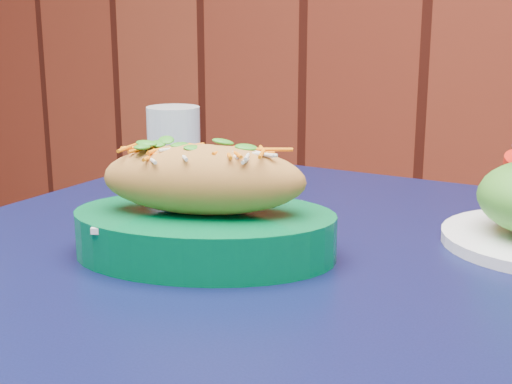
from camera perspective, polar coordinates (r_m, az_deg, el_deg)
The scene contains 3 objects.
cafe_table at distance 0.76m, azimuth 2.44°, elevation -11.26°, with size 0.83×0.83×0.75m.
banh_mi_basket at distance 0.71m, azimuth -4.18°, elevation -1.63°, with size 0.31×0.26×0.12m.
water_glass at distance 0.98m, azimuth -6.57°, elevation 3.40°, with size 0.07×0.07×0.12m, color silver.
Camera 1 is at (0.28, 0.95, 0.99)m, focal length 50.00 mm.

